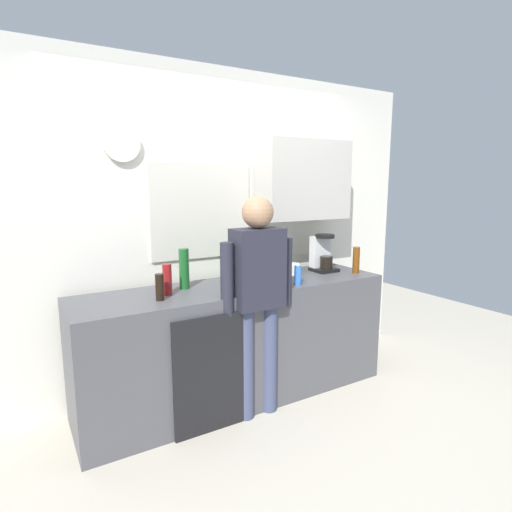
{
  "coord_description": "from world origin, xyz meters",
  "views": [
    {
      "loc": [
        -1.46,
        -2.43,
        1.68
      ],
      "look_at": [
        0.14,
        0.25,
        1.14
      ],
      "focal_mm": 29.05,
      "sensor_mm": 36.0,
      "label": 1
    }
  ],
  "objects": [
    {
      "name": "kitchen_counter",
      "position": [
        0.0,
        0.3,
        0.46
      ],
      "size": [
        2.45,
        0.64,
        0.91
      ],
      "primitive_type": "cube",
      "color": "#4C4C51",
      "rests_on": "ground_plane"
    },
    {
      "name": "bottle_red_vinegar",
      "position": [
        -0.55,
        0.31,
        1.02
      ],
      "size": [
        0.06,
        0.06,
        0.22
      ],
      "primitive_type": "cylinder",
      "color": "maroon",
      "rests_on": "kitchen_counter"
    },
    {
      "name": "bottle_clear_soda",
      "position": [
        0.12,
        0.52,
        1.05
      ],
      "size": [
        0.09,
        0.09,
        0.28
      ],
      "primitive_type": "cylinder",
      "color": "#2D8C33",
      "rests_on": "kitchen_counter"
    },
    {
      "name": "cup_yellow_cup",
      "position": [
        0.34,
        0.35,
        0.96
      ],
      "size": [
        0.07,
        0.07,
        0.08
      ],
      "primitive_type": "cylinder",
      "color": "yellow",
      "rests_on": "kitchen_counter"
    },
    {
      "name": "bottle_dark_sauce",
      "position": [
        -0.64,
        0.2,
        1.0
      ],
      "size": [
        0.06,
        0.06,
        0.18
      ],
      "primitive_type": "cylinder",
      "color": "black",
      "rests_on": "kitchen_counter"
    },
    {
      "name": "coffee_maker",
      "position": [
        0.9,
        0.39,
        1.06
      ],
      "size": [
        0.2,
        0.2,
        0.33
      ],
      "color": "black",
      "rests_on": "kitchen_counter"
    },
    {
      "name": "dishwasher_panel",
      "position": [
        -0.37,
        -0.03,
        0.41
      ],
      "size": [
        0.56,
        0.02,
        0.82
      ],
      "primitive_type": "cube",
      "color": "black",
      "rests_on": "ground_plane"
    },
    {
      "name": "bottle_amber_beer",
      "position": [
        1.1,
        0.16,
        1.03
      ],
      "size": [
        0.06,
        0.06,
        0.23
      ],
      "primitive_type": "cylinder",
      "color": "brown",
      "rests_on": "kitchen_counter"
    },
    {
      "name": "bottle_olive_oil",
      "position": [
        0.98,
        0.54,
        1.04
      ],
      "size": [
        0.06,
        0.06,
        0.25
      ],
      "primitive_type": "cylinder",
      "color": "olive",
      "rests_on": "kitchen_counter"
    },
    {
      "name": "back_wall_assembly",
      "position": [
        0.11,
        0.7,
        1.36
      ],
      "size": [
        4.05,
        0.42,
        2.6
      ],
      "color": "silver",
      "rests_on": "ground_plane"
    },
    {
      "name": "person_at_sink",
      "position": [
        0.0,
        0.0,
        0.95
      ],
      "size": [
        0.57,
        0.22,
        1.6
      ],
      "rotation": [
        0.0,
        0.0,
        0.17
      ],
      "color": "#3F4766",
      "rests_on": "ground_plane"
    },
    {
      "name": "mixing_bowl",
      "position": [
        0.58,
        0.46,
        0.95
      ],
      "size": [
        0.22,
        0.22,
        0.08
      ],
      "primitive_type": "cylinder",
      "color": "white",
      "rests_on": "kitchen_counter"
    },
    {
      "name": "bottle_green_wine",
      "position": [
        -0.39,
        0.41,
        1.06
      ],
      "size": [
        0.07,
        0.07,
        0.3
      ],
      "primitive_type": "cylinder",
      "color": "#195923",
      "rests_on": "kitchen_counter"
    },
    {
      "name": "dish_soap",
      "position": [
        0.41,
        0.07,
        0.99
      ],
      "size": [
        0.06,
        0.06,
        0.18
      ],
      "color": "blue",
      "rests_on": "kitchen_counter"
    },
    {
      "name": "ground_plane",
      "position": [
        0.0,
        0.0,
        0.0
      ],
      "size": [
        8.0,
        8.0,
        0.0
      ],
      "primitive_type": "plane",
      "color": "beige"
    },
    {
      "name": "potted_plant",
      "position": [
        -0.01,
        0.15,
        1.05
      ],
      "size": [
        0.15,
        0.15,
        0.23
      ],
      "color": "#9E5638",
      "rests_on": "kitchen_counter"
    }
  ]
}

